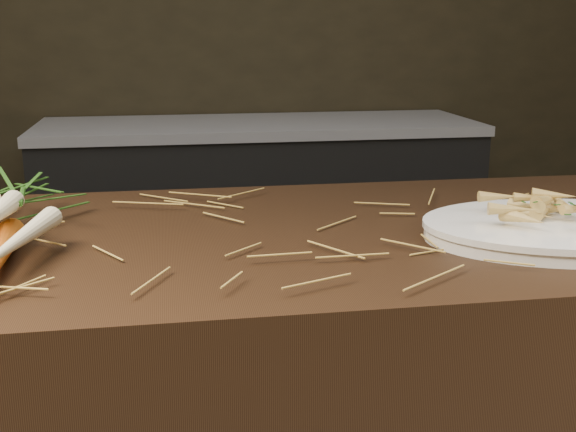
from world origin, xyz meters
The scene contains 4 objects.
back_counter centered at (0.30, 2.18, 0.42)m, with size 1.82×0.62×0.84m.
straw_bedding centered at (0.00, 0.30, 0.91)m, with size 1.40×0.60×0.02m, color olive, non-canonical shape.
serving_platter centered at (0.53, 0.18, 0.91)m, with size 0.45×0.30×0.02m, color white, non-canonical shape.
roasted_veg_heap centered at (0.53, 0.18, 0.95)m, with size 0.22×0.16×0.05m, color #B28D3F, non-canonical shape.
Camera 1 is at (-0.08, -0.82, 1.22)m, focal length 45.00 mm.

